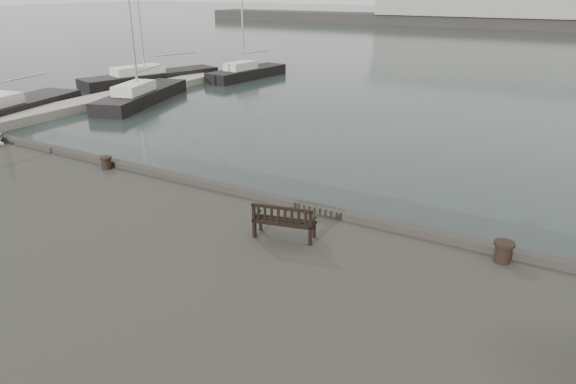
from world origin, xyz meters
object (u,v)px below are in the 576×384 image
(bollard_right, at_px, (503,252))
(yacht_c, at_px, (143,99))
(yacht_b, at_px, (152,80))
(bollard_left, at_px, (106,163))
(yacht_d, at_px, (247,75))
(bench, at_px, (284,227))
(yacht_a, at_px, (6,114))

(bollard_right, height_order, yacht_c, yacht_c)
(yacht_b, height_order, yacht_c, yacht_b)
(bollard_left, height_order, yacht_d, yacht_d)
(yacht_c, distance_m, yacht_d, 11.24)
(yacht_c, bearing_deg, bollard_left, -65.53)
(yacht_b, xyz_separation_m, yacht_c, (4.69, -5.73, -0.00))
(bench, height_order, yacht_c, yacht_c)
(yacht_d, bearing_deg, yacht_c, -86.21)
(bollard_left, height_order, yacht_a, yacht_a)
(yacht_c, relative_size, yacht_d, 1.22)
(bollard_left, bearing_deg, yacht_d, 114.77)
(yacht_a, bearing_deg, bollard_left, -34.49)
(bollard_left, bearing_deg, bollard_right, 0.00)
(bench, distance_m, bollard_left, 7.50)
(yacht_c, bearing_deg, yacht_d, 70.03)
(yacht_b, relative_size, yacht_c, 1.17)
(bench, xyz_separation_m, yacht_c, (-19.25, 14.68, -1.58))
(yacht_a, height_order, yacht_b, yacht_b)
(yacht_c, bearing_deg, yacht_a, -135.68)
(bench, relative_size, bollard_right, 3.33)
(yacht_b, distance_m, yacht_d, 7.58)
(yacht_a, bearing_deg, yacht_b, 81.84)
(yacht_a, xyz_separation_m, yacht_d, (4.31, 18.18, -0.01))
(yacht_a, bearing_deg, bollard_right, -25.33)
(bench, relative_size, yacht_c, 0.12)
(bench, height_order, yacht_a, yacht_a)
(yacht_d, bearing_deg, bollard_left, -58.68)
(bollard_left, relative_size, yacht_c, 0.03)
(bollard_left, height_order, yacht_b, yacht_b)
(bench, relative_size, bollard_left, 3.78)
(yacht_b, xyz_separation_m, yacht_d, (5.23, 5.49, -0.01))
(bollard_right, distance_m, yacht_d, 33.87)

